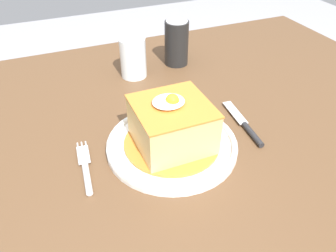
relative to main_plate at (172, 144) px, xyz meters
name	(u,v)px	position (x,y,z in m)	size (l,w,h in m)	color
dining_table	(141,163)	(-0.04, 0.07, -0.10)	(1.49, 0.95, 0.73)	brown
main_plate	(172,144)	(0.00, 0.00, 0.00)	(0.26, 0.26, 0.02)	white
sandwich_meal	(172,126)	(0.00, 0.00, 0.05)	(0.19, 0.19, 0.11)	orange
fork	(86,170)	(-0.17, 0.00, 0.00)	(0.03, 0.14, 0.01)	silver
knife	(247,128)	(0.17, -0.01, 0.00)	(0.03, 0.17, 0.01)	#262628
soda_can	(176,43)	(0.16, 0.34, 0.05)	(0.07, 0.07, 0.12)	black
drinking_glass	(133,60)	(0.02, 0.31, 0.04)	(0.07, 0.07, 0.10)	#3F2314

